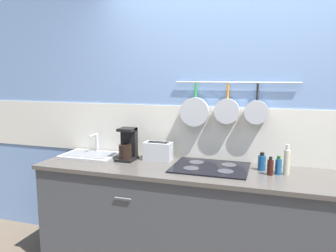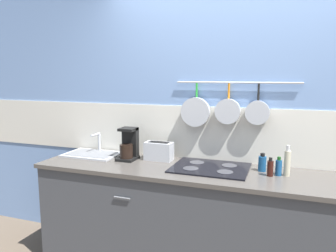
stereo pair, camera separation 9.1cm
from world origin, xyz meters
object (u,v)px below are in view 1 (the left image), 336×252
at_px(bottle_cooking_wine, 262,162).
at_px(toaster, 158,151).
at_px(coffee_maker, 128,146).
at_px(bottle_hot_sauce, 287,161).
at_px(bottle_olive_oil, 270,167).
at_px(bottle_vinegar, 278,166).

bearing_deg(bottle_cooking_wine, toaster, 177.28).
height_order(coffee_maker, toaster, coffee_maker).
relative_size(toaster, bottle_hot_sauce, 1.11).
distance_m(bottle_olive_oil, bottle_vinegar, 0.07).
distance_m(toaster, bottle_olive_oil, 0.99).
relative_size(bottle_olive_oil, bottle_hot_sauce, 0.61).
bearing_deg(toaster, bottle_cooking_wine, -2.72).
xyz_separation_m(bottle_vinegar, bottle_hot_sauce, (0.06, 0.01, 0.04)).
distance_m(bottle_cooking_wine, bottle_vinegar, 0.15).
bearing_deg(bottle_vinegar, toaster, 173.46).
bearing_deg(bottle_vinegar, bottle_cooking_wine, 149.18).
xyz_separation_m(coffee_maker, toaster, (0.27, 0.07, -0.04)).
xyz_separation_m(toaster, bottle_hot_sauce, (1.10, -0.11, 0.02)).
relative_size(coffee_maker, bottle_olive_oil, 2.01).
bearing_deg(bottle_cooking_wine, bottle_olive_oil, -59.60).
relative_size(toaster, bottle_vinegar, 1.81).
bearing_deg(bottle_hot_sauce, bottle_olive_oil, -157.15).
distance_m(toaster, bottle_cooking_wine, 0.91).
relative_size(coffee_maker, bottle_vinegar, 1.98).
bearing_deg(bottle_cooking_wine, bottle_hot_sauce, -18.78).
height_order(toaster, bottle_vinegar, toaster).
relative_size(coffee_maker, bottle_hot_sauce, 1.22).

